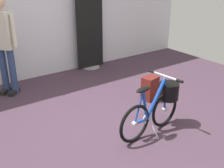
{
  "coord_description": "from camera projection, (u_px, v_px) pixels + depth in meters",
  "views": [
    {
      "loc": [
        -1.84,
        -2.59,
        1.99
      ],
      "look_at": [
        0.14,
        0.2,
        0.55
      ],
      "focal_mm": 44.97,
      "sensor_mm": 36.0,
      "label": 1
    }
  ],
  "objects": [
    {
      "name": "backpack_on_floor",
      "position": [
        150.0,
        88.0,
        4.48
      ],
      "size": [
        0.28,
        0.25,
        0.38
      ],
      "color": "maroon",
      "rests_on": "ground_plane"
    },
    {
      "name": "folding_bike_foreground",
      "position": [
        158.0,
        104.0,
        3.56
      ],
      "size": [
        1.05,
        0.53,
        0.75
      ],
      "color": "black",
      "rests_on": "ground_plane"
    },
    {
      "name": "ground_plane",
      "position": [
        112.0,
        129.0,
        3.7
      ],
      "size": [
        7.02,
        7.02,
        0.0
      ],
      "primitive_type": "plane",
      "color": "#473342"
    },
    {
      "name": "visitor_near_wall",
      "position": [
        4.0,
        40.0,
        4.43
      ],
      "size": [
        0.39,
        0.42,
        1.6
      ],
      "color": "navy",
      "rests_on": "ground_plane"
    },
    {
      "name": "floor_banner_stand",
      "position": [
        90.0,
        36.0,
        5.7
      ],
      "size": [
        0.6,
        0.36,
        1.54
      ],
      "color": "#B7B7BC",
      "rests_on": "ground_plane"
    }
  ]
}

